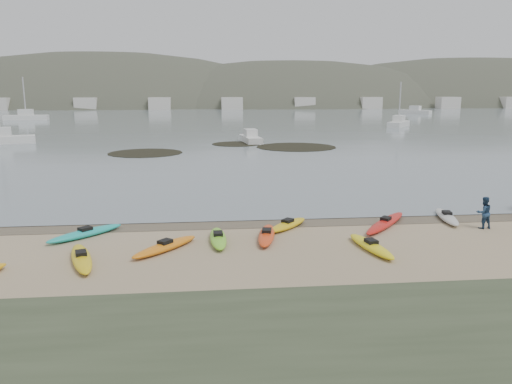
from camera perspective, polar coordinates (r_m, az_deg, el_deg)
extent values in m
plane|color=tan|center=(25.32, 0.00, -3.33)|extent=(600.00, 600.00, 0.00)
plane|color=brown|center=(25.03, 0.07, -3.49)|extent=(60.00, 60.00, 0.00)
plane|color=slate|center=(324.41, -5.50, 10.42)|extent=(1200.00, 1200.00, 0.00)
ellipsoid|color=red|center=(22.30, 1.23, -4.96)|extent=(1.34, 3.52, 0.34)
ellipsoid|color=beige|center=(27.26, 20.95, -2.66)|extent=(1.37, 3.55, 0.34)
ellipsoid|color=orange|center=(21.06, -10.33, -6.15)|extent=(2.87, 3.20, 0.34)
ellipsoid|color=yellow|center=(20.47, -19.33, -7.16)|extent=(1.82, 3.82, 0.34)
ellipsoid|color=red|center=(25.14, 14.59, -3.42)|extent=(3.59, 4.19, 0.34)
ellipsoid|color=#79D52A|center=(21.90, -4.35, -5.30)|extent=(0.79, 3.30, 0.34)
ellipsoid|color=yellow|center=(21.32, 13.01, -6.04)|extent=(1.30, 3.57, 0.34)
ellipsoid|color=#1BA9A2|center=(23.87, -18.91, -4.48)|extent=(3.18, 3.16, 0.34)
ellipsoid|color=gold|center=(24.00, 3.64, -3.77)|extent=(2.52, 2.72, 0.34)
imported|color=navy|center=(26.18, 24.60, -2.16)|extent=(0.80, 0.65, 1.55)
cylinder|color=black|center=(53.41, -12.54, 4.35)|extent=(7.70, 7.70, 0.04)
cylinder|color=black|center=(57.88, 4.60, 5.14)|extent=(9.18, 9.18, 0.04)
cylinder|color=black|center=(60.89, -2.26, 5.48)|extent=(5.95, 5.95, 0.04)
cube|color=silver|center=(68.56, -27.14, 5.34)|extent=(8.01, 4.51, 1.08)
cube|color=silver|center=(62.90, -0.63, 6.07)|extent=(2.53, 6.57, 0.90)
cube|color=silver|center=(93.61, 15.99, 7.51)|extent=(6.22, 7.51, 1.08)
cube|color=silver|center=(120.08, -24.78, 7.75)|extent=(9.18, 3.35, 1.26)
cube|color=silver|center=(144.07, 17.71, 8.72)|extent=(7.68, 7.73, 1.19)
ellipsoid|color=#384235|center=(224.76, -16.78, 4.87)|extent=(220.00, 120.00, 80.00)
ellipsoid|color=#384235|center=(218.68, 4.07, 5.87)|extent=(200.00, 110.00, 68.00)
ellipsoid|color=#384235|center=(256.69, 22.79, 5.44)|extent=(230.00, 130.00, 76.00)
cube|color=beige|center=(180.91, -26.75, 8.97)|extent=(7.00, 5.00, 4.00)
cube|color=beige|center=(173.94, -19.25, 9.50)|extent=(7.00, 5.00, 4.00)
cube|color=beige|center=(170.10, -11.25, 9.88)|extent=(7.00, 5.00, 4.00)
cube|color=beige|center=(169.61, -3.02, 10.08)|extent=(7.00, 5.00, 4.00)
cube|color=beige|center=(172.48, 5.09, 10.07)|extent=(7.00, 5.00, 4.00)
cube|color=beige|center=(178.57, 12.79, 9.89)|extent=(7.00, 5.00, 4.00)
cube|color=beige|center=(187.55, 19.86, 9.56)|extent=(7.00, 5.00, 4.00)
cube|color=beige|center=(199.03, 26.18, 9.15)|extent=(7.00, 5.00, 4.00)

